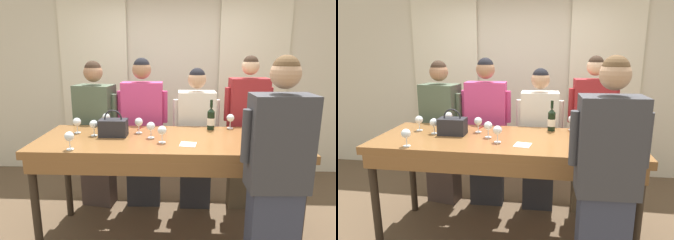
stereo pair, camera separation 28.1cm
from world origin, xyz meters
The scene contains 25 objects.
ground_plane centered at (0.00, 0.00, 0.00)m, with size 18.00×18.00×0.00m, color brown.
wall_back centered at (0.00, 1.79, 1.40)m, with size 12.00×0.06×2.80m.
curtain_panel_left centered at (-1.15, 1.72, 1.34)m, with size 0.97×0.03×2.69m.
curtain_panel_right centered at (1.15, 1.72, 1.34)m, with size 0.97×0.03×2.69m.
tasting_bar centered at (0.00, -0.02, 0.94)m, with size 2.39×0.89×1.04m.
wine_bottle centered at (0.43, 0.33, 1.15)m, with size 0.08×0.08×0.31m.
handbag centered at (-0.51, 0.05, 1.12)m, with size 0.26×0.15×0.25m.
wine_glass_front_left centered at (-0.70, 0.05, 1.14)m, with size 0.08×0.08×0.15m.
wine_glass_front_mid centered at (0.63, 0.38, 1.14)m, with size 0.08×0.08×0.15m.
wine_glass_front_right centered at (1.10, 0.25, 1.14)m, with size 0.08×0.08×0.15m.
wine_glass_center_left centered at (-0.04, -0.14, 1.14)m, with size 0.08×0.08×0.15m.
wine_glass_center_mid centered at (0.97, 0.13, 1.14)m, with size 0.08×0.08×0.15m.
wine_glass_center_right centered at (-0.29, 0.16, 1.14)m, with size 0.08×0.08×0.15m.
wine_glass_back_left centered at (-0.78, -0.36, 1.14)m, with size 0.08×0.08×0.15m.
wine_glass_back_mid centered at (-0.89, 0.14, 1.14)m, with size 0.08×0.08×0.15m.
wine_glass_back_right centered at (0.88, 0.06, 1.14)m, with size 0.08×0.08×0.15m.
wine_glass_near_host centered at (-0.15, 0.00, 1.14)m, with size 0.08×0.08×0.15m.
wine_glass_by_bottle centered at (-0.66, 0.36, 1.14)m, with size 0.08×0.08×0.15m.
napkin centered at (0.18, -0.19, 1.04)m, with size 0.16×0.16×0.00m.
pen centered at (-0.30, 0.32, 1.04)m, with size 0.04×0.13×0.01m.
guest_olive_jacket centered at (-0.86, 0.67, 0.87)m, with size 0.54×0.34×1.72m.
guest_pink_top centered at (-0.32, 0.67, 0.91)m, with size 0.57×0.21×1.75m.
guest_cream_sweater centered at (0.30, 0.67, 0.83)m, with size 0.53×0.27×1.64m.
guest_striped_shirt centered at (0.87, 0.67, 0.91)m, with size 0.54×0.23×1.77m.
host_pouring centered at (0.80, -0.64, 0.92)m, with size 0.53×0.26×1.80m.
Camera 1 is at (0.12, -2.65, 1.83)m, focal length 32.00 mm.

